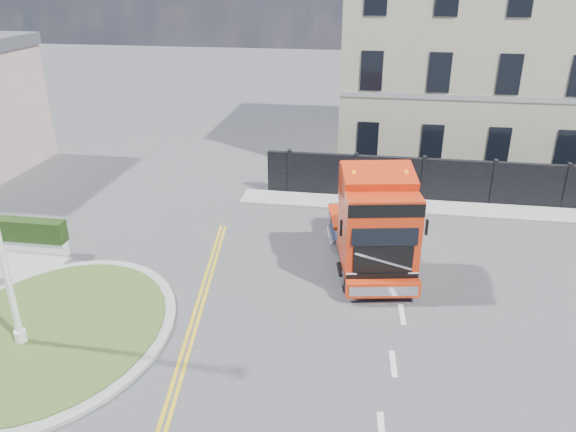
# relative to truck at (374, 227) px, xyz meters

# --- Properties ---
(ground) EXTENTS (120.00, 120.00, 0.00)m
(ground) POSITION_rel_truck_xyz_m (-1.96, -2.20, -1.66)
(ground) COLOR #424244
(ground) RESTS_ON ground
(traffic_island) EXTENTS (6.80, 6.80, 0.17)m
(traffic_island) POSITION_rel_truck_xyz_m (-8.96, -5.20, -1.58)
(traffic_island) COLOR #999994
(traffic_island) RESTS_ON ground
(hoarding_fence) EXTENTS (18.80, 0.25, 2.00)m
(hoarding_fence) POSITION_rel_truck_xyz_m (4.59, 6.80, -0.66)
(hoarding_fence) COLOR black
(hoarding_fence) RESTS_ON ground
(georgian_building) EXTENTS (12.30, 10.30, 12.80)m
(georgian_building) POSITION_rel_truck_xyz_m (4.04, 14.30, 4.11)
(georgian_building) COLOR #BEB997
(georgian_building) RESTS_ON ground
(pavement_far) EXTENTS (20.00, 1.60, 0.12)m
(pavement_far) POSITION_rel_truck_xyz_m (4.04, 5.90, -1.60)
(pavement_far) COLOR #999994
(pavement_far) RESTS_ON ground
(truck) EXTENTS (3.39, 6.50, 3.70)m
(truck) POSITION_rel_truck_xyz_m (0.00, 0.00, 0.00)
(truck) COLOR black
(truck) RESTS_ON ground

